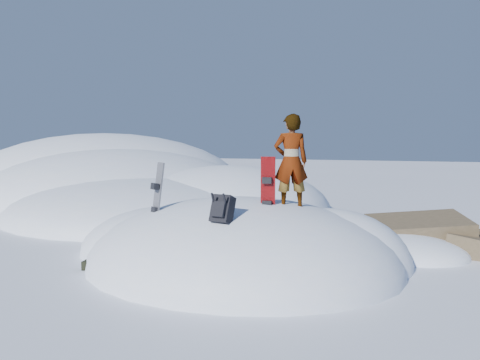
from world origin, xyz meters
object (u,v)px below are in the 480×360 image
at_px(snowboard_red, 268,195).
at_px(snowboard_dark, 156,201).
at_px(backpack, 222,209).
at_px(person, 291,161).

bearing_deg(snowboard_red, snowboard_dark, -178.93).
relative_size(snowboard_red, backpack, 2.62).
xyz_separation_m(snowboard_red, person, (0.40, 0.33, 0.68)).
xyz_separation_m(snowboard_red, snowboard_dark, (-2.35, -0.51, -0.18)).
distance_m(snowboard_red, snowboard_dark, 2.41).
height_order(snowboard_dark, backpack, snowboard_dark).
relative_size(snowboard_red, snowboard_dark, 0.95).
relative_size(snowboard_red, person, 0.82).
bearing_deg(backpack, person, 67.02).
bearing_deg(person, backpack, 35.85).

